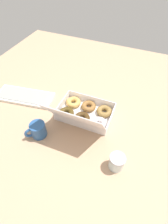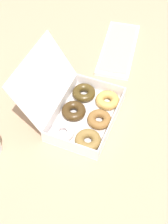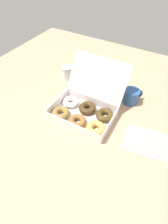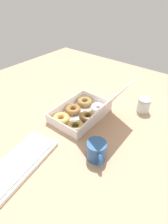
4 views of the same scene
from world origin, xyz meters
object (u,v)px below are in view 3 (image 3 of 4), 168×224
object	(u,v)px
donut_box	(84,110)
keyboard	(167,149)
glass_jar	(67,72)
coffee_mug	(132,96)

from	to	relation	value
donut_box	keyboard	distance (cm)	42.82
keyboard	glass_jar	size ratio (longest dim) A/B	4.78
donut_box	glass_jar	size ratio (longest dim) A/B	4.09
donut_box	coffee_mug	distance (cm)	28.21
keyboard	glass_jar	xyz separation A→B (cm)	(-68.99, 23.53, 3.13)
coffee_mug	glass_jar	bearing A→B (deg)	178.11
keyboard	coffee_mug	world-z (taller)	coffee_mug
keyboard	coffee_mug	size ratio (longest dim) A/B	3.81
donut_box	glass_jar	xyz separation A→B (cm)	(-26.23, 23.36, 0.85)
donut_box	coffee_mug	xyz separation A→B (cm)	(17.74, 21.91, 1.00)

